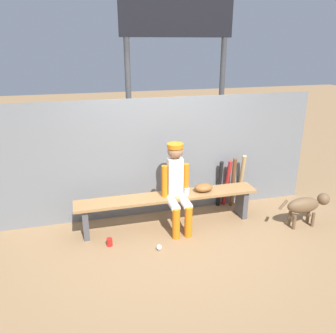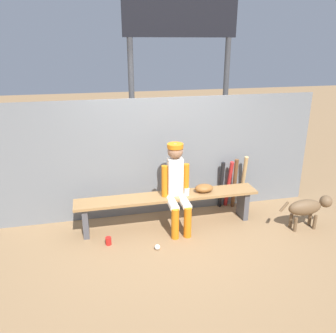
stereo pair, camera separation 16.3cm
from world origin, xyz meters
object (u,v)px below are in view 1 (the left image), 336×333
at_px(bat_wood_dark, 233,183).
at_px(baseball_glove, 204,188).
at_px(player_seated, 177,185).
at_px(bat_aluminum_red, 227,183).
at_px(dog, 306,205).
at_px(baseball, 159,247).
at_px(cup_on_ground, 110,242).
at_px(dugout_bench, 168,202).
at_px(cup_on_bench, 187,191).
at_px(bat_aluminum_black, 220,184).
at_px(bat_wood_tan, 241,180).
at_px(scoreboard, 180,33).

bearing_deg(bat_wood_dark, baseball_glove, -152.44).
bearing_deg(player_seated, bat_aluminum_red, 26.01).
bearing_deg(bat_aluminum_red, dog, -46.53).
bearing_deg(bat_aluminum_red, baseball, -144.78).
xyz_separation_m(bat_aluminum_red, cup_on_ground, (-2.03, -0.72, -0.35)).
height_order(dugout_bench, baseball, dugout_bench).
bearing_deg(cup_on_bench, bat_aluminum_black, 31.63).
xyz_separation_m(bat_aluminum_black, dog, (1.00, -0.93, -0.07)).
relative_size(player_seated, bat_aluminum_red, 1.56).
distance_m(bat_wood_tan, baseball, 1.98).
bearing_deg(dog, cup_on_ground, 176.05).
bearing_deg(baseball_glove, dog, -20.50).
bearing_deg(bat_aluminum_black, dugout_bench, -158.49).
bearing_deg(cup_on_bench, bat_aluminum_red, 27.29).
bearing_deg(dog, bat_wood_dark, 132.07).
relative_size(bat_aluminum_black, baseball, 10.95).
height_order(dugout_bench, dog, dugout_bench).
bearing_deg(bat_aluminum_black, cup_on_bench, -148.37).
height_order(dugout_bench, player_seated, player_seated).
bearing_deg(dugout_bench, scoreboard, 68.00).
distance_m(bat_wood_dark, baseball, 1.80).
xyz_separation_m(bat_wood_tan, cup_on_bench, (-1.10, -0.44, 0.10)).
xyz_separation_m(baseball_glove, dog, (1.43, -0.54, -0.22)).
relative_size(baseball_glove, scoreboard, 0.07).
bearing_deg(bat_wood_tan, player_seated, -158.51).
xyz_separation_m(dugout_bench, player_seated, (0.10, -0.11, 0.31)).
bearing_deg(cup_on_ground, scoreboard, 51.24).
bearing_deg(cup_on_bench, dugout_bench, 168.62).
bearing_deg(baseball_glove, scoreboard, 86.47).
bearing_deg(dugout_bench, baseball, -115.31).
bearing_deg(baseball, bat_aluminum_red, 35.22).
bearing_deg(bat_aluminum_black, bat_wood_dark, -14.15).
xyz_separation_m(bat_wood_tan, scoreboard, (-0.72, 1.23, 2.32)).
relative_size(cup_on_bench, scoreboard, 0.03).
distance_m(cup_on_ground, dog, 2.92).
bearing_deg(scoreboard, bat_aluminum_black, -74.72).
height_order(player_seated, baseball, player_seated).
xyz_separation_m(dugout_bench, bat_wood_dark, (1.20, 0.34, 0.04)).
distance_m(baseball_glove, cup_on_ground, 1.59).
relative_size(bat_wood_dark, cup_on_bench, 7.84).
distance_m(bat_wood_dark, bat_wood_tan, 0.18).
xyz_separation_m(bat_wood_dark, cup_on_bench, (-0.93, -0.39, 0.12)).
bearing_deg(bat_wood_tan, bat_aluminum_red, -178.81).
distance_m(bat_aluminum_black, bat_wood_tan, 0.38).
xyz_separation_m(player_seated, bat_wood_dark, (1.09, 0.45, -0.26)).
relative_size(cup_on_ground, cup_on_bench, 1.00).
relative_size(bat_aluminum_black, bat_wood_tan, 0.90).
distance_m(baseball_glove, bat_aluminum_red, 0.70).
bearing_deg(cup_on_ground, baseball_glove, 12.87).
height_order(bat_aluminum_red, scoreboard, scoreboard).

